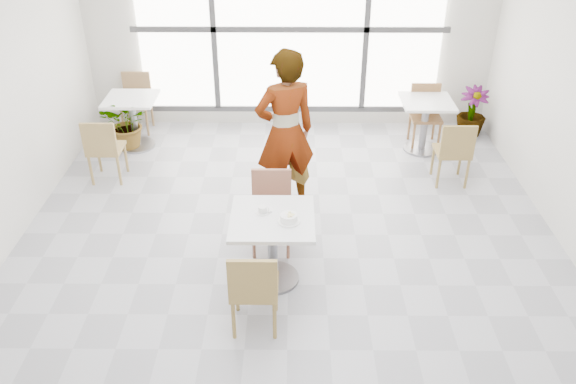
{
  "coord_description": "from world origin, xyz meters",
  "views": [
    {
      "loc": [
        0.03,
        -4.97,
        3.8
      ],
      "look_at": [
        0.0,
        -0.3,
        1.0
      ],
      "focal_mm": 36.45,
      "sensor_mm": 36.0,
      "label": 1
    }
  ],
  "objects_px": {
    "main_table": "(273,237)",
    "person": "(285,132)",
    "oatmeal_bowl": "(289,218)",
    "bg_chair_right_near": "(454,150)",
    "bg_table_left": "(133,115)",
    "chair_far": "(271,205)",
    "chair_near": "(254,287)",
    "bg_chair_left_near": "(103,147)",
    "bg_chair_right_far": "(425,111)",
    "plant_left": "(128,123)",
    "coffee_cup": "(263,210)",
    "bg_table_right": "(425,118)",
    "bg_chair_left_far": "(137,98)",
    "plant_right": "(472,112)"
  },
  "relations": [
    {
      "from": "bg_chair_right_far",
      "to": "plant_right",
      "type": "distance_m",
      "value": 0.8
    },
    {
      "from": "oatmeal_bowl",
      "to": "bg_table_left",
      "type": "height_order",
      "value": "oatmeal_bowl"
    },
    {
      "from": "chair_far",
      "to": "bg_chair_left_near",
      "type": "bearing_deg",
      "value": 147.78
    },
    {
      "from": "main_table",
      "to": "chair_near",
      "type": "relative_size",
      "value": 0.92
    },
    {
      "from": "main_table",
      "to": "person",
      "type": "relative_size",
      "value": 0.41
    },
    {
      "from": "chair_near",
      "to": "bg_chair_left_far",
      "type": "relative_size",
      "value": 1.0
    },
    {
      "from": "oatmeal_bowl",
      "to": "bg_table_left",
      "type": "distance_m",
      "value": 3.82
    },
    {
      "from": "oatmeal_bowl",
      "to": "person",
      "type": "xyz_separation_m",
      "value": [
        -0.05,
        1.49,
        0.18
      ]
    },
    {
      "from": "chair_far",
      "to": "bg_table_right",
      "type": "relative_size",
      "value": 1.16
    },
    {
      "from": "bg_table_left",
      "to": "main_table",
      "type": "bearing_deg",
      "value": -55.45
    },
    {
      "from": "oatmeal_bowl",
      "to": "bg_table_left",
      "type": "relative_size",
      "value": 0.28
    },
    {
      "from": "main_table",
      "to": "person",
      "type": "height_order",
      "value": "person"
    },
    {
      "from": "bg_chair_right_near",
      "to": "plant_left",
      "type": "xyz_separation_m",
      "value": [
        -4.37,
        1.03,
        -0.12
      ]
    },
    {
      "from": "main_table",
      "to": "bg_table_right",
      "type": "xyz_separation_m",
      "value": [
        2.05,
        2.93,
        -0.04
      ]
    },
    {
      "from": "chair_far",
      "to": "coffee_cup",
      "type": "height_order",
      "value": "chair_far"
    },
    {
      "from": "bg_chair_left_far",
      "to": "person",
      "type": "bearing_deg",
      "value": -44.43
    },
    {
      "from": "bg_table_right",
      "to": "plant_left",
      "type": "bearing_deg",
      "value": 179.53
    },
    {
      "from": "plant_right",
      "to": "main_table",
      "type": "bearing_deg",
      "value": -129.85
    },
    {
      "from": "oatmeal_bowl",
      "to": "bg_chair_right_near",
      "type": "bearing_deg",
      "value": 44.35
    },
    {
      "from": "bg_table_left",
      "to": "bg_chair_right_far",
      "type": "distance_m",
      "value": 4.17
    },
    {
      "from": "chair_near",
      "to": "bg_table_right",
      "type": "relative_size",
      "value": 1.16
    },
    {
      "from": "oatmeal_bowl",
      "to": "coffee_cup",
      "type": "distance_m",
      "value": 0.3
    },
    {
      "from": "oatmeal_bowl",
      "to": "coffee_cup",
      "type": "height_order",
      "value": "oatmeal_bowl"
    },
    {
      "from": "bg_chair_left_near",
      "to": "plant_left",
      "type": "height_order",
      "value": "bg_chair_left_near"
    },
    {
      "from": "person",
      "to": "bg_chair_left_far",
      "type": "relative_size",
      "value": 2.24
    },
    {
      "from": "bg_chair_right_near",
      "to": "plant_left",
      "type": "distance_m",
      "value": 4.49
    },
    {
      "from": "person",
      "to": "bg_chair_left_near",
      "type": "bearing_deg",
      "value": -35.09
    },
    {
      "from": "bg_chair_left_near",
      "to": "main_table",
      "type": "bearing_deg",
      "value": 138.0
    },
    {
      "from": "bg_chair_left_near",
      "to": "bg_chair_right_near",
      "type": "distance_m",
      "value": 4.42
    },
    {
      "from": "bg_table_left",
      "to": "plant_left",
      "type": "distance_m",
      "value": 0.14
    },
    {
      "from": "main_table",
      "to": "bg_chair_left_far",
      "type": "xyz_separation_m",
      "value": [
        -2.16,
        3.63,
        -0.02
      ]
    },
    {
      "from": "plant_right",
      "to": "bg_chair_left_far",
      "type": "bearing_deg",
      "value": 177.53
    },
    {
      "from": "oatmeal_bowl",
      "to": "person",
      "type": "distance_m",
      "value": 1.5
    },
    {
      "from": "plant_left",
      "to": "bg_chair_right_near",
      "type": "bearing_deg",
      "value": -13.3
    },
    {
      "from": "bg_chair_left_far",
      "to": "plant_left",
      "type": "height_order",
      "value": "bg_chair_left_far"
    },
    {
      "from": "bg_table_right",
      "to": "bg_table_left",
      "type": "bearing_deg",
      "value": 178.94
    },
    {
      "from": "bg_table_right",
      "to": "bg_chair_left_far",
      "type": "xyz_separation_m",
      "value": [
        -4.21,
        0.7,
        0.01
      ]
    },
    {
      "from": "chair_far",
      "to": "person",
      "type": "distance_m",
      "value": 0.93
    },
    {
      "from": "bg_chair_right_far",
      "to": "plant_left",
      "type": "xyz_separation_m",
      "value": [
        -4.24,
        -0.21,
        -0.12
      ]
    },
    {
      "from": "chair_far",
      "to": "chair_near",
      "type": "bearing_deg",
      "value": -94.71
    },
    {
      "from": "person",
      "to": "bg_chair_left_far",
      "type": "distance_m",
      "value": 3.21
    },
    {
      "from": "chair_near",
      "to": "bg_chair_left_near",
      "type": "relative_size",
      "value": 1.0
    },
    {
      "from": "chair_far",
      "to": "plant_right",
      "type": "relative_size",
      "value": 1.15
    },
    {
      "from": "main_table",
      "to": "chair_far",
      "type": "bearing_deg",
      "value": 92.93
    },
    {
      "from": "person",
      "to": "plant_right",
      "type": "relative_size",
      "value": 2.59
    },
    {
      "from": "chair_far",
      "to": "bg_chair_right_near",
      "type": "xyz_separation_m",
      "value": [
        2.25,
        1.32,
        0.0
      ]
    },
    {
      "from": "bg_chair_right_near",
      "to": "bg_chair_left_far",
      "type": "bearing_deg",
      "value": -21.16
    },
    {
      "from": "plant_right",
      "to": "coffee_cup",
      "type": "bearing_deg",
      "value": -131.41
    },
    {
      "from": "main_table",
      "to": "oatmeal_bowl",
      "type": "distance_m",
      "value": 0.32
    },
    {
      "from": "person",
      "to": "coffee_cup",
      "type": "bearing_deg",
      "value": 60.36
    }
  ]
}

